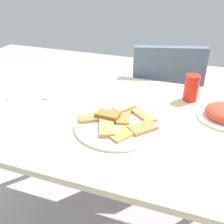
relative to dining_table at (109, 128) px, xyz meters
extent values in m
cube|color=beige|center=(0.00, 0.00, 0.06)|extent=(1.20, 0.85, 0.02)
cylinder|color=#454753|center=(-0.54, 0.36, -0.30)|extent=(0.04, 0.04, 0.70)
cube|color=#4F5E72|center=(0.11, 0.70, -0.25)|extent=(0.52, 0.52, 0.06)
cube|color=#4F5E72|center=(0.17, 0.52, 0.01)|extent=(0.40, 0.16, 0.46)
cylinder|color=#2B2F2D|center=(0.24, 0.94, -0.47)|extent=(0.03, 0.03, 0.37)
cylinder|color=#2B2F2D|center=(-0.12, 0.83, -0.47)|extent=(0.03, 0.03, 0.37)
cylinder|color=#2B2F2D|center=(0.35, 0.57, -0.47)|extent=(0.03, 0.03, 0.37)
cylinder|color=#2B2F2D|center=(-0.02, 0.47, -0.47)|extent=(0.03, 0.03, 0.37)
cylinder|color=white|center=(0.07, -0.09, 0.08)|extent=(0.33, 0.33, 0.01)
cube|color=#B47A41|center=(0.17, -0.09, 0.10)|extent=(0.12, 0.12, 0.01)
cube|color=#C78C42|center=(0.11, -0.15, 0.09)|extent=(0.11, 0.13, 0.01)
cube|color=#C57938|center=(0.08, -0.04, 0.09)|extent=(0.08, 0.12, 0.01)
cube|color=tan|center=(0.15, 0.00, 0.10)|extent=(0.12, 0.11, 0.01)
cube|color=tan|center=(0.04, -0.13, 0.10)|extent=(0.10, 0.14, 0.02)
cube|color=olive|center=(0.02, -0.07, 0.11)|extent=(0.09, 0.06, 0.01)
cube|color=#C67E42|center=(-0.04, -0.09, 0.10)|extent=(0.12, 0.10, 0.01)
cube|color=#E8CB7E|center=(0.06, 0.02, 0.11)|extent=(0.10, 0.11, 0.01)
cylinder|color=white|center=(0.46, 0.12, 0.08)|extent=(0.21, 0.21, 0.01)
cylinder|color=red|center=(0.31, 0.25, 0.14)|extent=(0.09, 0.09, 0.12)
cube|color=white|center=(-0.41, -0.01, 0.08)|extent=(0.21, 0.21, 0.00)
cube|color=silver|center=(-0.41, -0.03, 0.08)|extent=(0.17, 0.05, 0.00)
cube|color=silver|center=(-0.41, 0.00, 0.08)|extent=(0.19, 0.07, 0.00)
camera|label=1|loc=(0.35, -0.94, 0.64)|focal=43.39mm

